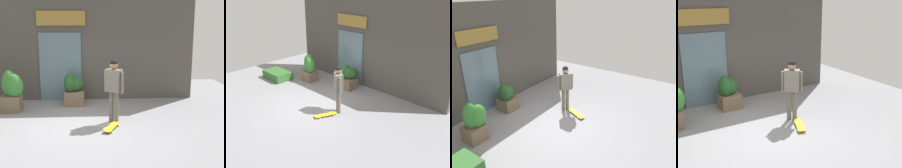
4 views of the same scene
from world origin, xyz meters
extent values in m
plane|color=gray|center=(0.00, 0.00, 0.00)|extent=(12.00, 12.00, 0.00)
cube|color=#4C4742|center=(0.00, 2.84, 1.97)|extent=(7.80, 0.25, 3.93)
cube|color=slate|center=(-0.76, 2.70, 1.18)|extent=(1.43, 0.06, 2.36)
cube|color=olive|center=(-0.69, 2.68, 2.84)|extent=(1.64, 0.05, 0.49)
cylinder|color=#666056|center=(0.99, 0.13, 0.44)|extent=(0.13, 0.13, 0.88)
cylinder|color=#666056|center=(0.86, 0.22, 0.44)|extent=(0.13, 0.13, 0.88)
cube|color=#6B665B|center=(0.93, 0.17, 1.19)|extent=(0.50, 0.45, 0.62)
cylinder|color=#6B665B|center=(1.14, 0.03, 1.16)|extent=(0.09, 0.09, 0.59)
cylinder|color=#6B665B|center=(0.71, 0.32, 1.16)|extent=(0.09, 0.09, 0.59)
sphere|color=#997051|center=(0.93, 0.17, 1.62)|extent=(0.23, 0.23, 0.23)
sphere|color=black|center=(0.93, 0.17, 1.66)|extent=(0.22, 0.22, 0.22)
cube|color=gold|center=(0.83, -0.37, 0.07)|extent=(0.50, 0.82, 0.02)
cylinder|color=silver|center=(0.83, -0.65, 0.03)|extent=(0.05, 0.06, 0.05)
cylinder|color=silver|center=(0.63, -0.57, 0.03)|extent=(0.05, 0.06, 0.05)
cylinder|color=silver|center=(1.03, -0.18, 0.03)|extent=(0.05, 0.06, 0.05)
cylinder|color=silver|center=(0.83, -0.09, 0.03)|extent=(0.05, 0.06, 0.05)
cube|color=brown|center=(-0.26, 2.02, 0.24)|extent=(0.64, 0.60, 0.47)
ellipsoid|color=#235123|center=(-0.39, 2.01, 0.75)|extent=(0.41, 0.57, 0.64)
ellipsoid|color=#235123|center=(-0.23, 2.06, 0.70)|extent=(0.44, 0.52, 0.53)
ellipsoid|color=#235123|center=(-0.16, 2.16, 0.69)|extent=(0.47, 0.55, 0.50)
cube|color=brown|center=(-2.18, 1.43, 0.25)|extent=(0.59, 0.59, 0.51)
ellipsoid|color=#387A33|center=(-2.21, 1.42, 0.87)|extent=(0.46, 0.43, 0.86)
ellipsoid|color=#387A33|center=(-2.06, 1.34, 0.83)|extent=(0.58, 0.42, 0.75)
camera|label=1|loc=(0.35, -8.17, 2.91)|focal=50.34mm
camera|label=2|loc=(6.55, -5.67, 4.58)|focal=40.25mm
camera|label=3|loc=(-5.32, -3.99, 4.30)|focal=35.59mm
camera|label=4|loc=(-3.47, -6.76, 3.60)|focal=48.97mm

